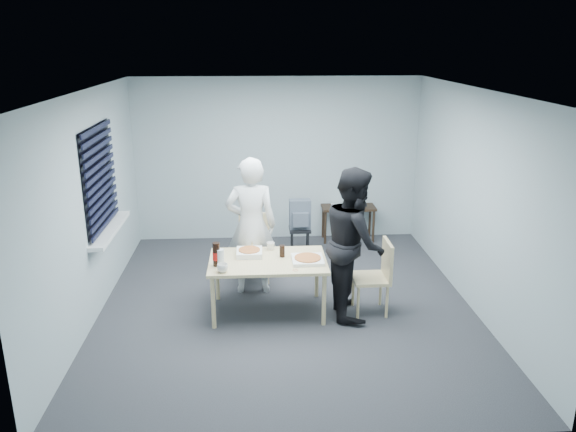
{
  "coord_description": "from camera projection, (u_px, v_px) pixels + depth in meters",
  "views": [
    {
      "loc": [
        -0.36,
        -6.28,
        3.13
      ],
      "look_at": [
        0.03,
        0.1,
        1.12
      ],
      "focal_mm": 35.0,
      "sensor_mm": 36.0,
      "label": 1
    }
  ],
  "objects": [
    {
      "name": "plastic_cups",
      "position": [
        220.0,
        258.0,
        6.36
      ],
      "size": [
        0.11,
        0.11,
        0.2
      ],
      "primitive_type": "cylinder",
      "rotation": [
        0.0,
        0.0,
        0.32
      ],
      "color": "silver",
      "rests_on": "dining_table"
    },
    {
      "name": "chair_far",
      "position": [
        255.0,
        242.0,
        7.6
      ],
      "size": [
        0.42,
        0.42,
        0.89
      ],
      "color": "beige",
      "rests_on": "ground"
    },
    {
      "name": "black_box",
      "position": [
        362.0,
        204.0,
        9.03
      ],
      "size": [
        0.16,
        0.14,
        0.06
      ],
      "primitive_type": "cube",
      "rotation": [
        0.0,
        0.0,
        -0.39
      ],
      "color": "black",
      "rests_on": "side_table"
    },
    {
      "name": "dining_table",
      "position": [
        268.0,
        265.0,
        6.59
      ],
      "size": [
        1.37,
        0.87,
        0.67
      ],
      "color": "beige",
      "rests_on": "ground"
    },
    {
      "name": "person_white",
      "position": [
        251.0,
        226.0,
        7.07
      ],
      "size": [
        0.65,
        0.42,
        1.77
      ],
      "primitive_type": "imported",
      "rotation": [
        0.0,
        0.0,
        3.14
      ],
      "color": "silver",
      "rests_on": "ground"
    },
    {
      "name": "pizza_box_a",
      "position": [
        249.0,
        252.0,
        6.7
      ],
      "size": [
        0.3,
        0.3,
        0.08
      ],
      "rotation": [
        0.0,
        0.0,
        0.2
      ],
      "color": "white",
      "rests_on": "dining_table"
    },
    {
      "name": "papers",
      "position": [
        339.0,
        206.0,
        9.01
      ],
      "size": [
        0.25,
        0.33,
        0.01
      ],
      "primitive_type": "cube",
      "rotation": [
        0.0,
        0.0,
        0.07
      ],
      "color": "white",
      "rests_on": "side_table"
    },
    {
      "name": "backpack",
      "position": [
        300.0,
        215.0,
        8.3
      ],
      "size": [
        0.32,
        0.23,
        0.44
      ],
      "rotation": [
        0.0,
        0.0,
        0.2
      ],
      "color": "slate",
      "rests_on": "stool"
    },
    {
      "name": "mug_b",
      "position": [
        271.0,
        246.0,
        6.88
      ],
      "size": [
        0.1,
        0.1,
        0.09
      ],
      "primitive_type": "imported",
      "color": "white",
      "rests_on": "dining_table"
    },
    {
      "name": "mug_a",
      "position": [
        223.0,
        268.0,
        6.21
      ],
      "size": [
        0.17,
        0.17,
        0.1
      ],
      "primitive_type": "imported",
      "rotation": [
        0.0,
        0.0,
        0.52
      ],
      "color": "white",
      "rests_on": "dining_table"
    },
    {
      "name": "soda_bottle",
      "position": [
        216.0,
        255.0,
        6.36
      ],
      "size": [
        0.09,
        0.09,
        0.28
      ],
      "rotation": [
        0.0,
        0.0,
        0.4
      ],
      "color": "black",
      "rests_on": "dining_table"
    },
    {
      "name": "stool",
      "position": [
        300.0,
        235.0,
        8.41
      ],
      "size": [
        0.32,
        0.32,
        0.44
      ],
      "color": "black",
      "rests_on": "ground"
    },
    {
      "name": "chair_right",
      "position": [
        378.0,
        272.0,
        6.62
      ],
      "size": [
        0.42,
        0.42,
        0.89
      ],
      "color": "beige",
      "rests_on": "ground"
    },
    {
      "name": "cola_glass",
      "position": [
        282.0,
        251.0,
        6.64
      ],
      "size": [
        0.07,
        0.07,
        0.14
      ],
      "primitive_type": "cylinder",
      "rotation": [
        0.0,
        0.0,
        0.09
      ],
      "color": "black",
      "rests_on": "dining_table"
    },
    {
      "name": "pizza_box_b",
      "position": [
        308.0,
        259.0,
        6.52
      ],
      "size": [
        0.36,
        0.36,
        0.05
      ],
      "rotation": [
        0.0,
        0.0,
        -0.02
      ],
      "color": "white",
      "rests_on": "dining_table"
    },
    {
      "name": "person_black",
      "position": [
        354.0,
        242.0,
        6.51
      ],
      "size": [
        0.47,
        0.86,
        1.77
      ],
      "primitive_type": "imported",
      "rotation": [
        0.0,
        0.0,
        1.57
      ],
      "color": "black",
      "rests_on": "ground"
    },
    {
      "name": "side_table",
      "position": [
        348.0,
        211.0,
        9.03
      ],
      "size": [
        0.86,
        0.38,
        0.57
      ],
      "color": "#2F2317",
      "rests_on": "ground"
    },
    {
      "name": "rubber_band",
      "position": [
        295.0,
        270.0,
        6.27
      ],
      "size": [
        0.07,
        0.07,
        0.0
      ],
      "primitive_type": "torus",
      "rotation": [
        0.0,
        0.0,
        0.18
      ],
      "color": "red",
      "rests_on": "dining_table"
    },
    {
      "name": "room",
      "position": [
        103.0,
        186.0,
        6.77
      ],
      "size": [
        5.0,
        5.0,
        5.0
      ],
      "color": "#2A292E",
      "rests_on": "ground"
    }
  ]
}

